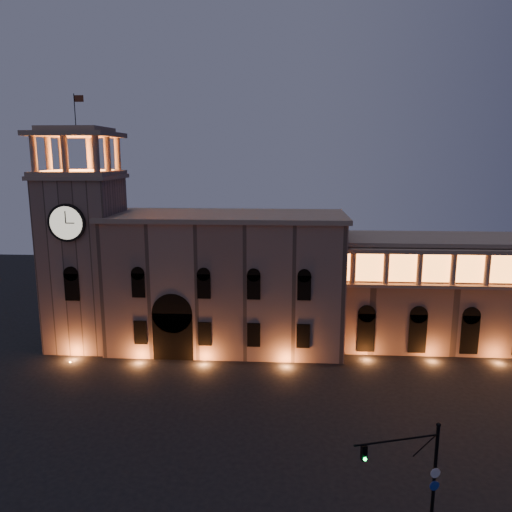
% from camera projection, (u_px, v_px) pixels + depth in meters
% --- Properties ---
extents(ground, '(160.00, 160.00, 0.00)m').
position_uv_depth(ground, '(221.00, 431.00, 45.83)').
color(ground, black).
rests_on(ground, ground).
extents(government_building, '(30.80, 12.80, 17.60)m').
position_uv_depth(government_building, '(226.00, 280.00, 65.69)').
color(government_building, '#8C6B5B').
rests_on(government_building, ground).
extents(clock_tower, '(9.80, 9.80, 32.40)m').
position_uv_depth(clock_tower, '(85.00, 252.00, 65.12)').
color(clock_tower, '#8C6B5B').
rests_on(clock_tower, ground).
extents(colonnade_wing, '(40.60, 11.50, 14.50)m').
position_uv_depth(colonnade_wing, '(484.00, 291.00, 65.87)').
color(colonnade_wing, '#866656').
rests_on(colonnade_wing, ground).
extents(traffic_light, '(5.85, 1.97, 8.29)m').
position_uv_depth(traffic_light, '(420.00, 480.00, 32.14)').
color(traffic_light, black).
rests_on(traffic_light, ground).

